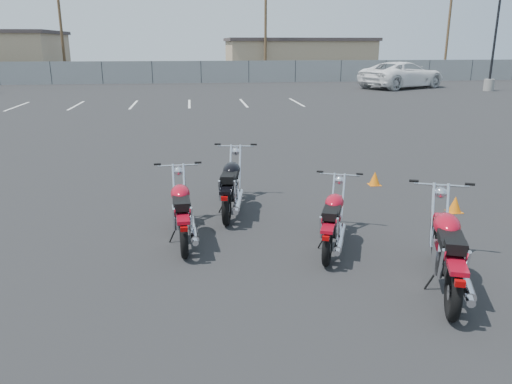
{
  "coord_description": "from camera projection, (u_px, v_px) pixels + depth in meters",
  "views": [
    {
      "loc": [
        -0.88,
        -7.83,
        3.19
      ],
      "look_at": [
        0.2,
        0.6,
        0.65
      ],
      "focal_mm": 35.0,
      "sensor_mm": 36.0,
      "label": 1
    }
  ],
  "objects": [
    {
      "name": "ground",
      "position": [
        249.0,
        239.0,
        8.46
      ],
      "size": [
        120.0,
        120.0,
        0.0
      ],
      "primitive_type": "plane",
      "color": "black",
      "rests_on": "ground"
    },
    {
      "name": "chainlink_fence",
      "position": [
        201.0,
        72.0,
        41.47
      ],
      "size": [
        80.06,
        0.06,
        1.8
      ],
      "color": "slate",
      "rests_on": "ground"
    },
    {
      "name": "utility_pole_c",
      "position": [
        266.0,
        26.0,
        44.92
      ],
      "size": [
        1.8,
        0.24,
        9.0
      ],
      "color": "#4B3723",
      "rests_on": "ground"
    },
    {
      "name": "utility_pole_b",
      "position": [
        61.0,
        25.0,
        43.67
      ],
      "size": [
        1.8,
        0.24,
        9.0
      ],
      "color": "#4B3723",
      "rests_on": "ground"
    },
    {
      "name": "tan_building_east",
      "position": [
        297.0,
        57.0,
        50.96
      ],
      "size": [
        14.4,
        9.4,
        3.7
      ],
      "color": "tan",
      "rests_on": "ground"
    },
    {
      "name": "training_cone_extra",
      "position": [
        455.0,
        204.0,
        9.78
      ],
      "size": [
        0.27,
        0.27,
        0.32
      ],
      "color": "orange",
      "rests_on": "ground"
    },
    {
      "name": "motorcycle_front_red",
      "position": [
        182.0,
        212.0,
        8.31
      ],
      "size": [
        0.87,
        2.24,
        1.09
      ],
      "color": "black",
      "rests_on": "ground"
    },
    {
      "name": "light_pole_east",
      "position": [
        495.0,
        42.0,
        33.99
      ],
      "size": [
        0.8,
        0.7,
        11.99
      ],
      "color": "gray",
      "rests_on": "ground"
    },
    {
      "name": "training_cone_near",
      "position": [
        375.0,
        178.0,
        11.66
      ],
      "size": [
        0.27,
        0.27,
        0.32
      ],
      "color": "orange",
      "rests_on": "ground"
    },
    {
      "name": "motorcycle_rear_red",
      "position": [
        447.0,
        251.0,
        6.62
      ],
      "size": [
        1.34,
        2.4,
        1.19
      ],
      "color": "black",
      "rests_on": "ground"
    },
    {
      "name": "white_van",
      "position": [
        403.0,
        67.0,
        36.67
      ],
      "size": [
        6.42,
        8.47,
        3.0
      ],
      "primitive_type": "imported",
      "rotation": [
        0.0,
        0.0,
        2.05
      ],
      "color": "white",
      "rests_on": "ground"
    },
    {
      "name": "motorcycle_second_black",
      "position": [
        231.0,
        186.0,
        9.72
      ],
      "size": [
        0.93,
        2.33,
        1.15
      ],
      "color": "black",
      "rests_on": "ground"
    },
    {
      "name": "parking_line_stripes",
      "position": [
        162.0,
        104.0,
        27.16
      ],
      "size": [
        15.12,
        4.0,
        0.01
      ],
      "color": "silver",
      "rests_on": "ground"
    },
    {
      "name": "utility_pole_d",
      "position": [
        449.0,
        27.0,
        48.06
      ],
      "size": [
        1.8,
        0.24,
        9.0
      ],
      "color": "#4B3723",
      "rests_on": "ground"
    },
    {
      "name": "motorcycle_third_red",
      "position": [
        333.0,
        220.0,
        7.98
      ],
      "size": [
        1.17,
        2.05,
        1.02
      ],
      "color": "black",
      "rests_on": "ground"
    }
  ]
}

